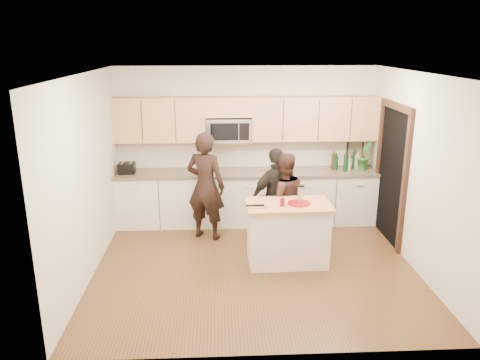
{
  "coord_description": "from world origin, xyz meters",
  "views": [
    {
      "loc": [
        -0.51,
        -6.07,
        3.1
      ],
      "look_at": [
        -0.19,
        0.35,
        1.18
      ],
      "focal_mm": 35.0,
      "sensor_mm": 36.0,
      "label": 1
    }
  ],
  "objects_px": {
    "toaster": "(127,168)",
    "woman_right": "(277,198)",
    "island": "(288,233)",
    "woman_center": "(283,201)",
    "woman_left": "(206,186)"
  },
  "relations": [
    {
      "from": "woman_center",
      "to": "woman_right",
      "type": "height_order",
      "value": "woman_right"
    },
    {
      "from": "woman_center",
      "to": "woman_right",
      "type": "xyz_separation_m",
      "value": [
        -0.08,
        0.05,
        0.03
      ]
    },
    {
      "from": "island",
      "to": "woman_left",
      "type": "distance_m",
      "value": 1.59
    },
    {
      "from": "woman_center",
      "to": "island",
      "type": "bearing_deg",
      "value": 78.14
    },
    {
      "from": "island",
      "to": "toaster",
      "type": "xyz_separation_m",
      "value": [
        -2.53,
        1.57,
        0.57
      ]
    },
    {
      "from": "island",
      "to": "woman_right",
      "type": "relative_size",
      "value": 0.78
    },
    {
      "from": "woman_left",
      "to": "woman_right",
      "type": "height_order",
      "value": "woman_left"
    },
    {
      "from": "toaster",
      "to": "woman_right",
      "type": "bearing_deg",
      "value": -21.74
    },
    {
      "from": "island",
      "to": "woman_right",
      "type": "height_order",
      "value": "woman_right"
    },
    {
      "from": "woman_left",
      "to": "toaster",
      "type": "bearing_deg",
      "value": -1.28
    },
    {
      "from": "toaster",
      "to": "woman_right",
      "type": "xyz_separation_m",
      "value": [
        2.44,
        -0.97,
        -0.25
      ]
    },
    {
      "from": "woman_right",
      "to": "woman_left",
      "type": "bearing_deg",
      "value": -41.27
    },
    {
      "from": "toaster",
      "to": "woman_right",
      "type": "relative_size",
      "value": 0.17
    },
    {
      "from": "island",
      "to": "toaster",
      "type": "bearing_deg",
      "value": 146.93
    },
    {
      "from": "woman_center",
      "to": "toaster",
      "type": "bearing_deg",
      "value": -34.12
    }
  ]
}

